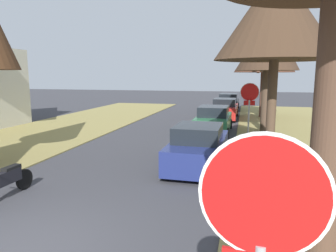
{
  "coord_description": "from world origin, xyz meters",
  "views": [
    {
      "loc": [
        3.99,
        -4.55,
        3.35
      ],
      "look_at": [
        1.0,
        7.55,
        1.3
      ],
      "focal_mm": 33.41,
      "sensor_mm": 36.0,
      "label": 1
    }
  ],
  "objects_px": {
    "street_tree_right_mid_a": "(276,15)",
    "parked_sedan_green": "(214,121)",
    "parked_motorcycle": "(6,181)",
    "parked_sedan_red": "(225,109)",
    "parked_sedan_black": "(228,102)",
    "parked_sedan_navy": "(199,147)",
    "street_tree_right_mid_b": "(268,42)",
    "street_tree_right_far": "(265,48)",
    "stop_sign_far": "(249,102)"
  },
  "relations": [
    {
      "from": "parked_sedan_green",
      "to": "parked_motorcycle",
      "type": "bearing_deg",
      "value": -112.08
    },
    {
      "from": "street_tree_right_mid_b",
      "to": "parked_sedan_red",
      "type": "bearing_deg",
      "value": 118.04
    },
    {
      "from": "street_tree_right_mid_a",
      "to": "parked_motorcycle",
      "type": "distance_m",
      "value": 9.97
    },
    {
      "from": "street_tree_right_mid_b",
      "to": "parked_motorcycle",
      "type": "relative_size",
      "value": 3.35
    },
    {
      "from": "street_tree_right_mid_a",
      "to": "parked_motorcycle",
      "type": "relative_size",
      "value": 3.37
    },
    {
      "from": "parked_sedan_green",
      "to": "parked_sedan_red",
      "type": "bearing_deg",
      "value": 87.72
    },
    {
      "from": "street_tree_right_far",
      "to": "parked_sedan_black",
      "type": "height_order",
      "value": "street_tree_right_far"
    },
    {
      "from": "stop_sign_far",
      "to": "street_tree_right_mid_b",
      "type": "distance_m",
      "value": 6.02
    },
    {
      "from": "street_tree_right_mid_a",
      "to": "parked_sedan_black",
      "type": "distance_m",
      "value": 19.38
    },
    {
      "from": "street_tree_right_mid_b",
      "to": "street_tree_right_far",
      "type": "relative_size",
      "value": 0.95
    },
    {
      "from": "street_tree_right_mid_a",
      "to": "parked_sedan_green",
      "type": "xyz_separation_m",
      "value": [
        -2.66,
        6.33,
        -4.66
      ]
    },
    {
      "from": "parked_sedan_navy",
      "to": "parked_motorcycle",
      "type": "distance_m",
      "value": 6.33
    },
    {
      "from": "street_tree_right_mid_a",
      "to": "parked_motorcycle",
      "type": "xyz_separation_m",
      "value": [
        -7.2,
        -4.85,
        -4.9
      ]
    },
    {
      "from": "parked_sedan_red",
      "to": "parked_motorcycle",
      "type": "bearing_deg",
      "value": -105.48
    },
    {
      "from": "parked_sedan_green",
      "to": "parked_sedan_red",
      "type": "height_order",
      "value": "same"
    },
    {
      "from": "street_tree_right_mid_a",
      "to": "parked_sedan_navy",
      "type": "height_order",
      "value": "street_tree_right_mid_a"
    },
    {
      "from": "parked_sedan_red",
      "to": "street_tree_right_far",
      "type": "bearing_deg",
      "value": 28.41
    },
    {
      "from": "parked_sedan_black",
      "to": "street_tree_right_far",
      "type": "bearing_deg",
      "value": -58.65
    },
    {
      "from": "street_tree_right_mid_a",
      "to": "parked_motorcycle",
      "type": "bearing_deg",
      "value": -146.01
    },
    {
      "from": "street_tree_right_mid_a",
      "to": "parked_sedan_green",
      "type": "height_order",
      "value": "street_tree_right_mid_a"
    },
    {
      "from": "street_tree_right_mid_a",
      "to": "parked_sedan_navy",
      "type": "distance_m",
      "value": 5.33
    },
    {
      "from": "stop_sign_far",
      "to": "street_tree_right_mid_b",
      "type": "xyz_separation_m",
      "value": [
        0.97,
        5.12,
        3.0
      ]
    },
    {
      "from": "street_tree_right_mid_b",
      "to": "parked_sedan_red",
      "type": "xyz_separation_m",
      "value": [
        -2.65,
        4.97,
        -4.46
      ]
    },
    {
      "from": "parked_sedan_navy",
      "to": "parked_sedan_red",
      "type": "relative_size",
      "value": 1.0
    },
    {
      "from": "street_tree_right_mid_a",
      "to": "parked_sedan_green",
      "type": "bearing_deg",
      "value": 112.79
    },
    {
      "from": "street_tree_right_mid_a",
      "to": "parked_sedan_red",
      "type": "height_order",
      "value": "street_tree_right_mid_a"
    },
    {
      "from": "street_tree_right_mid_b",
      "to": "parked_sedan_red",
      "type": "relative_size",
      "value": 1.56
    },
    {
      "from": "parked_sedan_green",
      "to": "parked_sedan_red",
      "type": "relative_size",
      "value": 1.0
    },
    {
      "from": "stop_sign_far",
      "to": "parked_sedan_black",
      "type": "height_order",
      "value": "stop_sign_far"
    },
    {
      "from": "street_tree_right_far",
      "to": "parked_sedan_black",
      "type": "bearing_deg",
      "value": 121.35
    },
    {
      "from": "stop_sign_far",
      "to": "parked_sedan_black",
      "type": "xyz_separation_m",
      "value": [
        -1.74,
        16.34,
        -1.46
      ]
    },
    {
      "from": "parked_sedan_black",
      "to": "street_tree_right_mid_a",
      "type": "bearing_deg",
      "value": -82.4
    },
    {
      "from": "stop_sign_far",
      "to": "street_tree_right_mid_b",
      "type": "bearing_deg",
      "value": 79.23
    },
    {
      "from": "parked_sedan_red",
      "to": "parked_sedan_black",
      "type": "distance_m",
      "value": 6.25
    },
    {
      "from": "street_tree_right_mid_b",
      "to": "street_tree_right_mid_a",
      "type": "bearing_deg",
      "value": -91.75
    },
    {
      "from": "street_tree_right_far",
      "to": "parked_sedan_navy",
      "type": "relative_size",
      "value": 1.63
    },
    {
      "from": "parked_sedan_green",
      "to": "parked_motorcycle",
      "type": "xyz_separation_m",
      "value": [
        -4.54,
        -11.18,
        -0.24
      ]
    },
    {
      "from": "stop_sign_far",
      "to": "parked_sedan_green",
      "type": "relative_size",
      "value": 0.67
    },
    {
      "from": "street_tree_right_far",
      "to": "parked_motorcycle",
      "type": "bearing_deg",
      "value": -112.0
    },
    {
      "from": "parked_sedan_red",
      "to": "parked_motorcycle",
      "type": "xyz_separation_m",
      "value": [
        -4.78,
        -17.25,
        -0.24
      ]
    },
    {
      "from": "stop_sign_far",
      "to": "street_tree_right_mid_a",
      "type": "bearing_deg",
      "value": -72.13
    },
    {
      "from": "street_tree_right_mid_b",
      "to": "parked_motorcycle",
      "type": "bearing_deg",
      "value": -121.14
    },
    {
      "from": "stop_sign_far",
      "to": "parked_sedan_red",
      "type": "height_order",
      "value": "stop_sign_far"
    },
    {
      "from": "parked_motorcycle",
      "to": "parked_sedan_green",
      "type": "bearing_deg",
      "value": 67.92
    },
    {
      "from": "street_tree_right_far",
      "to": "parked_sedan_black",
      "type": "relative_size",
      "value": 1.63
    },
    {
      "from": "street_tree_right_mid_b",
      "to": "parked_sedan_black",
      "type": "relative_size",
      "value": 1.56
    },
    {
      "from": "stop_sign_far",
      "to": "parked_sedan_green",
      "type": "distance_m",
      "value": 4.68
    },
    {
      "from": "stop_sign_far",
      "to": "parked_sedan_navy",
      "type": "distance_m",
      "value": 3.71
    },
    {
      "from": "street_tree_right_mid_b",
      "to": "parked_motorcycle",
      "type": "xyz_separation_m",
      "value": [
        -7.42,
        -12.29,
        -4.7
      ]
    },
    {
      "from": "stop_sign_far",
      "to": "street_tree_right_mid_b",
      "type": "height_order",
      "value": "street_tree_right_mid_b"
    }
  ]
}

